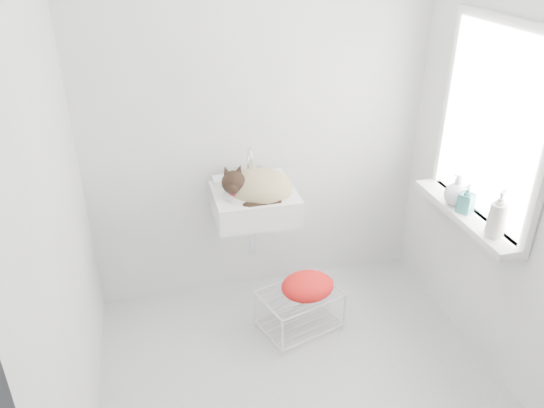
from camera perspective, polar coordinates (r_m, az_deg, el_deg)
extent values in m
cube|color=#B3B8BE|center=(3.19, 3.09, -18.28)|extent=(2.20, 2.00, 0.02)
cube|color=white|center=(3.34, -1.42, 9.61)|extent=(2.20, 0.02, 2.50)
cube|color=white|center=(2.95, 24.68, 4.49)|extent=(0.02, 2.00, 2.50)
cube|color=white|center=(2.38, -22.32, -0.49)|extent=(0.02, 2.00, 2.50)
cube|color=white|center=(3.06, 22.63, 7.68)|extent=(0.01, 0.80, 1.00)
cube|color=white|center=(3.05, 22.40, 7.67)|extent=(0.04, 0.90, 1.10)
cube|color=white|center=(3.22, 19.88, -1.06)|extent=(0.16, 0.88, 0.04)
cube|color=white|center=(3.24, -1.90, 1.35)|extent=(0.50, 0.44, 0.20)
ellipsoid|color=tan|center=(3.23, -1.35, 1.81)|extent=(0.45, 0.41, 0.20)
sphere|color=black|center=(3.10, -3.86, 2.51)|extent=(0.17, 0.17, 0.14)
torus|color=#AF0C39|center=(3.12, -3.52, 1.82)|extent=(0.15, 0.15, 0.06)
cube|color=silver|center=(3.42, 2.93, -11.08)|extent=(0.54, 0.45, 0.28)
ellipsoid|color=#DC3100|center=(3.30, 3.79, -9.28)|extent=(0.35, 0.26, 0.14)
imported|color=silver|center=(3.01, 22.51, -3.18)|extent=(0.12, 0.12, 0.22)
imported|color=#2F706D|center=(3.20, 19.82, -0.80)|extent=(0.10, 0.10, 0.17)
imported|color=white|center=(3.27, 18.90, 0.02)|extent=(0.20, 0.20, 0.18)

